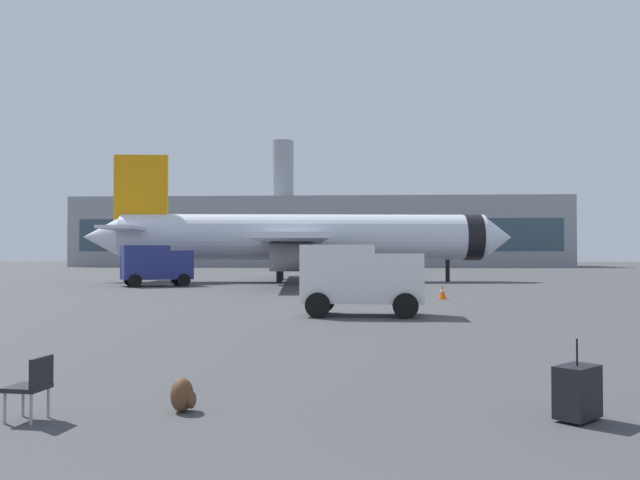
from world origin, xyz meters
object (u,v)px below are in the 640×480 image
safety_cone_near (178,277)px  cargo_van (360,276)px  safety_cone_far (442,292)px  traveller_backpack (183,395)px  safety_cone_mid (182,276)px  rolling_suitcase (577,392)px  airplane_at_gate (301,238)px  gate_chair (32,384)px  service_truck (156,264)px

safety_cone_near → cargo_van: bearing=-62.9°
safety_cone_far → traveller_backpack: size_ratio=1.51×
safety_cone_mid → rolling_suitcase: bearing=-69.2°
airplane_at_gate → traveller_backpack: bearing=-87.6°
cargo_van → rolling_suitcase: bearing=-79.5°
safety_cone_far → gate_chair: gate_chair is taller
safety_cone_mid → cargo_van: bearing=-65.1°
rolling_suitcase → service_truck: bearing=115.4°
rolling_suitcase → cargo_van: bearing=100.5°
traveller_backpack → safety_cone_near: bearing=105.6°
rolling_suitcase → gate_chair: rolling_suitcase is taller
safety_cone_mid → traveller_backpack: 50.49m
cargo_van → safety_cone_mid: size_ratio=6.91×
airplane_at_gate → service_truck: airplane_at_gate is taller
safety_cone_near → traveller_backpack: bearing=-74.4°
safety_cone_near → gate_chair: gate_chair is taller
gate_chair → traveller_backpack: bearing=17.3°
cargo_van → safety_cone_near: cargo_van is taller
safety_cone_mid → safety_cone_near: bearing=-78.5°
service_truck → safety_cone_far: service_truck is taller
traveller_backpack → safety_cone_far: bearing=73.4°
cargo_van → gate_chair: 15.75m
safety_cone_mid → safety_cone_far: 32.36m
service_truck → safety_cone_mid: 13.32m
service_truck → gate_chair: size_ratio=6.13×
airplane_at_gate → gate_chair: airplane_at_gate is taller
rolling_suitcase → airplane_at_gate: bearing=99.4°
airplane_at_gate → cargo_van: (4.51, -29.17, -2.21)m
gate_chair → rolling_suitcase: bearing=2.9°
service_truck → traveller_backpack: size_ratio=10.99×
gate_chair → airplane_at_gate: bearing=89.9°
safety_cone_near → rolling_suitcase: bearing=-68.1°
safety_cone_far → rolling_suitcase: size_ratio=0.66×
service_truck → rolling_suitcase: service_truck is taller
rolling_suitcase → traveller_backpack: size_ratio=2.29×
airplane_at_gate → safety_cone_near: bearing=-178.8°
cargo_van → safety_cone_far: (4.26, 8.99, -1.09)m
airplane_at_gate → safety_cone_near: size_ratio=49.42×
service_truck → cargo_van: size_ratio=1.18×
service_truck → traveller_backpack: (11.55, -35.58, -1.37)m
cargo_van → service_truck: bearing=124.0°
cargo_van → rolling_suitcase: size_ratio=4.08×
airplane_at_gate → traveller_backpack: size_ratio=74.52×
airplane_at_gate → gate_chair: size_ratio=41.59×
service_truck → safety_cone_mid: (-1.64, 13.16, -1.29)m
safety_cone_far → rolling_suitcase: (-1.53, -23.64, 0.03)m
safety_cone_far → traveller_backpack: (-6.97, -23.43, -0.12)m
safety_cone_near → safety_cone_mid: size_ratio=1.11×
service_truck → safety_cone_mid: service_truck is taller
service_truck → rolling_suitcase: (16.98, -35.79, -1.22)m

